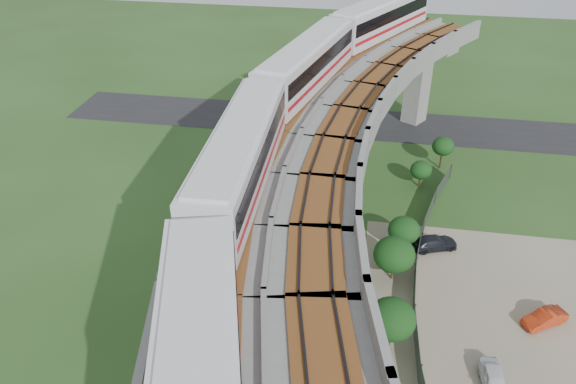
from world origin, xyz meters
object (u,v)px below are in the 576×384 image
object	(u,v)px
car_red	(545,318)
car_dark	(434,243)
metro_train	(308,109)
car_white	(494,381)

from	to	relation	value
car_red	car_dark	xyz separation A→B (m)	(-6.68, 7.02, 0.02)
car_red	car_dark	size ratio (longest dim) A/B	0.85
car_red	car_dark	distance (m)	9.69
metro_train	car_white	world-z (taller)	metro_train
car_white	car_dark	world-z (taller)	car_white
metro_train	car_dark	size ratio (longest dim) A/B	16.71
metro_train	car_red	bearing A→B (deg)	-13.44
metro_train	car_dark	xyz separation A→B (m)	(9.61, 3.13, -11.74)
car_white	car_red	bearing A→B (deg)	49.81
car_red	car_white	bearing A→B (deg)	-66.36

